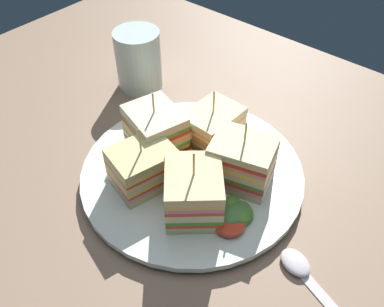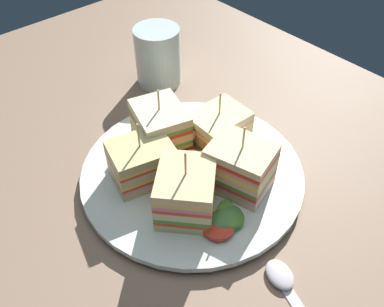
% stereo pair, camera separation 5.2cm
% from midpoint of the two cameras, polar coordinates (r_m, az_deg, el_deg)
% --- Properties ---
extents(ground_plane, '(1.10, 0.82, 0.02)m').
position_cam_midpoint_polar(ground_plane, '(0.56, 2.67, -4.07)').
color(ground_plane, '#876C57').
extents(plate, '(0.29, 0.29, 0.02)m').
position_cam_midpoint_polar(plate, '(0.55, 2.73, -2.81)').
color(plate, white).
rests_on(plate, ground_plane).
extents(sandwich_wedge_0, '(0.10, 0.10, 0.09)m').
position_cam_midpoint_polar(sandwich_wedge_0, '(0.48, 2.29, -5.44)').
color(sandwich_wedge_0, beige).
rests_on(sandwich_wedge_0, plate).
extents(sandwich_wedge_1, '(0.09, 0.08, 0.10)m').
position_cam_midpoint_polar(sandwich_wedge_1, '(0.51, 9.56, -1.97)').
color(sandwich_wedge_1, beige).
rests_on(sandwich_wedge_1, plate).
extents(sandwich_wedge_2, '(0.06, 0.08, 0.09)m').
position_cam_midpoint_polar(sandwich_wedge_2, '(0.57, 6.27, 3.30)').
color(sandwich_wedge_2, beige).
rests_on(sandwich_wedge_2, plate).
extents(sandwich_wedge_3, '(0.09, 0.08, 0.09)m').
position_cam_midpoint_polar(sandwich_wedge_3, '(0.56, -1.37, 3.60)').
color(sandwich_wedge_3, '#DCBD8B').
rests_on(sandwich_wedge_3, plate).
extents(sandwich_wedge_4, '(0.08, 0.09, 0.09)m').
position_cam_midpoint_polar(sandwich_wedge_4, '(0.52, -4.04, -1.30)').
color(sandwich_wedge_4, beige).
rests_on(sandwich_wedge_4, plate).
extents(chip_pile, '(0.07, 0.07, 0.03)m').
position_cam_midpoint_polar(chip_pile, '(0.53, 1.50, -2.28)').
color(chip_pile, '#E4BA69').
rests_on(chip_pile, plate).
extents(salad_garnish, '(0.05, 0.06, 0.01)m').
position_cam_midpoint_polar(salad_garnish, '(0.49, 7.87, -9.03)').
color(salad_garnish, '#407B3E').
rests_on(salad_garnish, plate).
extents(spoon, '(0.13, 0.06, 0.01)m').
position_cam_midpoint_polar(spoon, '(0.48, 16.21, -17.42)').
color(spoon, silver).
rests_on(spoon, ground_plane).
extents(drinking_glass, '(0.08, 0.08, 0.10)m').
position_cam_midpoint_polar(drinking_glass, '(0.70, -2.55, 12.71)').
color(drinking_glass, silver).
rests_on(drinking_glass, ground_plane).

